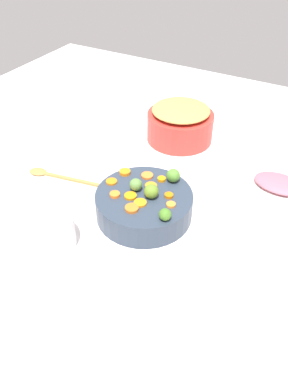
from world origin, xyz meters
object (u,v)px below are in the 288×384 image
Objects in this scene: serving_bowl_carrots at (144,205)px; ham_plate at (277,183)px; wooden_spoon at (54,175)px; metal_pot at (180,127)px; casserole_dish at (40,233)px.

ham_plate is (-0.35, 0.31, -0.03)m from serving_bowl_carrots.
wooden_spoon is 1.16× the size of ham_plate.
metal_pot reaches higher than ham_plate.
metal_pot is 0.52m from wooden_spoon.
ham_plate is at bearing 140.33° from casserole_dish.
metal_pot is at bearing -167.93° from serving_bowl_carrots.
wooden_spoon is (-0.02, -0.37, -0.03)m from serving_bowl_carrots.
casserole_dish is (0.27, 0.18, 0.04)m from wooden_spoon.
serving_bowl_carrots is 0.31m from casserole_dish.
ham_plate is at bearing 115.86° from wooden_spoon.
wooden_spoon is at bearing -93.26° from serving_bowl_carrots.
metal_pot is at bearing 173.00° from casserole_dish.
serving_bowl_carrots is 0.47m from metal_pot.
serving_bowl_carrots reaches higher than ham_plate.
casserole_dish is (0.71, -0.09, -0.01)m from metal_pot.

